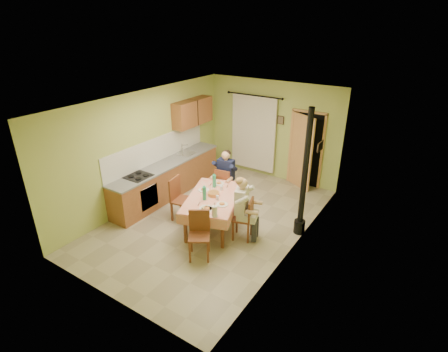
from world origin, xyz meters
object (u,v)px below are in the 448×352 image
Objects in this scene: chair_far at (225,193)px; man_far at (225,171)px; man_right at (243,202)px; chair_left at (183,207)px; chair_right at (243,226)px; dining_table at (213,211)px; stove_flue at (303,191)px; chair_near at (199,244)px.

chair_far is 0.70× the size of man_far.
man_far is 1.00× the size of man_right.
chair_left is 0.74× the size of man_far.
chair_right is 0.59m from man_right.
dining_table is 0.80m from chair_left.
man_far is at bearing 173.37° from stove_flue.
stove_flue is (2.51, 0.93, 0.73)m from chair_left.
man_right is at bearing -50.16° from man_far.
chair_far is 1.01× the size of chair_near.
chair_right reaches higher than dining_table.
chair_left is at bearing -116.32° from chair_far.
man_right is at bearing -22.39° from dining_table.
chair_right is 1.70m from man_far.
man_far and man_right have the same top height.
stove_flue reaches higher than chair_far.
stove_flue is at bearing -12.92° from man_far.
man_far is at bearing 150.82° from chair_left.
chair_near is (0.77, -2.11, -0.00)m from chair_far.
chair_near is 2.33m from man_far.
chair_left is 1.67m from man_right.
man_far is 1.59m from man_right.
man_right reaches higher than chair_far.
man_far is (0.42, 1.17, 0.59)m from chair_left.
chair_left is (-1.58, -0.08, 0.00)m from chair_right.
man_far is at bearing 89.12° from dining_table.
chair_far is 2.24m from chair_near.
stove_flue reaches higher than man_far.
man_right is 0.50× the size of stove_flue.
man_far reaches higher than chair_near.
chair_far is 0.95× the size of chair_left.
chair_far is at bearing 29.42° from man_right.
dining_table is at bearing -154.63° from stove_flue.
chair_near is (0.40, -1.06, -0.09)m from dining_table.
man_far is (-0.77, 2.12, 0.59)m from chair_near.
stove_flue is at bearing -12.55° from chair_far.
chair_far is 0.35× the size of stove_flue.
chair_far is 1.04× the size of chair_right.
chair_left is at bearing -159.69° from stove_flue.
man_right is (1.57, 0.07, 0.59)m from chair_left.
chair_left is 1.38m from man_far.
chair_far is 2.23m from stove_flue.
man_right is 1.29m from stove_flue.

